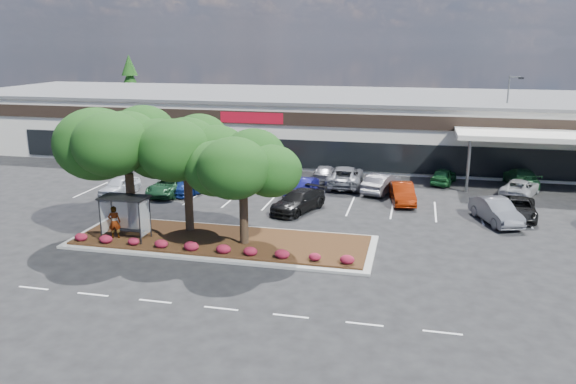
# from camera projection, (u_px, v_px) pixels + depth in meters

# --- Properties ---
(ground) EXTENTS (160.00, 160.00, 0.00)m
(ground) POSITION_uv_depth(u_px,v_px,m) (233.00, 272.00, 29.05)
(ground) COLOR black
(ground) RESTS_ON ground
(retail_store) EXTENTS (80.40, 25.20, 6.25)m
(retail_store) POSITION_uv_depth(u_px,v_px,m) (333.00, 123.00, 60.14)
(retail_store) COLOR silver
(retail_store) RESTS_ON ground
(landscape_island) EXTENTS (18.00, 6.00, 0.26)m
(landscape_island) POSITION_uv_depth(u_px,v_px,m) (222.00, 241.00, 33.22)
(landscape_island) COLOR #9B9A96
(landscape_island) RESTS_ON ground
(lane_markings) EXTENTS (33.12, 20.06, 0.01)m
(lane_markings) POSITION_uv_depth(u_px,v_px,m) (278.00, 214.00, 38.89)
(lane_markings) COLOR silver
(lane_markings) RESTS_ON ground
(shrub_row) EXTENTS (17.00, 0.80, 0.50)m
(shrub_row) POSITION_uv_depth(u_px,v_px,m) (209.00, 247.00, 31.14)
(shrub_row) COLOR maroon
(shrub_row) RESTS_ON landscape_island
(bus_shelter) EXTENTS (2.75, 1.55, 2.59)m
(bus_shelter) POSITION_uv_depth(u_px,v_px,m) (126.00, 205.00, 32.86)
(bus_shelter) COLOR black
(bus_shelter) RESTS_ON landscape_island
(island_tree_west) EXTENTS (7.20, 7.20, 7.89)m
(island_tree_west) POSITION_uv_depth(u_px,v_px,m) (129.00, 167.00, 33.94)
(island_tree_west) COLOR #11360F
(island_tree_west) RESTS_ON landscape_island
(island_tree_mid) EXTENTS (6.60, 6.60, 7.32)m
(island_tree_mid) POSITION_uv_depth(u_px,v_px,m) (187.00, 172.00, 33.91)
(island_tree_mid) COLOR #11360F
(island_tree_mid) RESTS_ON landscape_island
(island_tree_east) EXTENTS (5.80, 5.80, 6.50)m
(island_tree_east) POSITION_uv_depth(u_px,v_px,m) (243.00, 189.00, 31.73)
(island_tree_east) COLOR #11360F
(island_tree_east) RESTS_ON landscape_island
(conifer_north_west) EXTENTS (4.40, 4.40, 10.00)m
(conifer_north_west) POSITION_uv_depth(u_px,v_px,m) (131.00, 91.00, 77.57)
(conifer_north_west) COLOR #11360F
(conifer_north_west) RESTS_ON ground
(person_waiting) EXTENTS (0.82, 0.66, 1.97)m
(person_waiting) POSITION_uv_depth(u_px,v_px,m) (114.00, 222.00, 33.16)
(person_waiting) COLOR #594C47
(person_waiting) RESTS_ON landscape_island
(light_pole) EXTENTS (1.39, 0.85, 8.69)m
(light_pole) POSITION_uv_depth(u_px,v_px,m) (506.00, 130.00, 50.74)
(light_pole) COLOR #9B9A96
(light_pole) RESTS_ON ground
(car_0) EXTENTS (2.04, 4.17, 1.37)m
(car_0) POSITION_uv_depth(u_px,v_px,m) (120.00, 186.00, 43.76)
(car_0) COLOR silver
(car_0) RESTS_ON ground
(car_1) EXTENTS (2.54, 5.09, 1.39)m
(car_1) POSITION_uv_depth(u_px,v_px,m) (170.00, 185.00, 43.86)
(car_1) COLOR #194124
(car_1) RESTS_ON ground
(car_2) EXTENTS (3.71, 5.62, 1.51)m
(car_2) POSITION_uv_depth(u_px,v_px,m) (195.00, 183.00, 44.47)
(car_2) COLOR navy
(car_2) RESTS_ON ground
(car_3) EXTENTS (3.76, 5.48, 1.47)m
(car_3) POSITION_uv_depth(u_px,v_px,m) (298.00, 201.00, 39.38)
(car_3) COLOR black
(car_3) RESTS_ON ground
(car_4) EXTENTS (1.93, 4.71, 1.52)m
(car_4) POSITION_uv_depth(u_px,v_px,m) (302.00, 189.00, 42.51)
(car_4) COLOR navy
(car_4) RESTS_ON ground
(car_6) EXTENTS (2.24, 4.65, 1.47)m
(car_6) POSITION_uv_depth(u_px,v_px,m) (402.00, 193.00, 41.44)
(car_6) COLOR maroon
(car_6) RESTS_ON ground
(car_7) EXTENTS (3.25, 5.09, 1.59)m
(car_7) POSITION_uv_depth(u_px,v_px,m) (496.00, 211.00, 36.89)
(car_7) COLOR #57595E
(car_7) RESTS_ON ground
(car_8) EXTENTS (2.74, 5.03, 1.34)m
(car_8) POSITION_uv_depth(u_px,v_px,m) (519.00, 208.00, 37.91)
(car_8) COLOR black
(car_8) RESTS_ON ground
(car_9) EXTENTS (2.99, 4.72, 1.47)m
(car_9) POSITION_uv_depth(u_px,v_px,m) (210.00, 164.00, 51.31)
(car_9) COLOR white
(car_9) RESTS_ON ground
(car_10) EXTENTS (1.52, 4.23, 1.39)m
(car_10) POSITION_uv_depth(u_px,v_px,m) (193.00, 164.00, 51.49)
(car_10) COLOR #194E20
(car_10) RESTS_ON ground
(car_11) EXTENTS (2.98, 4.50, 1.42)m
(car_11) POSITION_uv_depth(u_px,v_px,m) (260.00, 177.00, 46.58)
(car_11) COLOR maroon
(car_11) RESTS_ON ground
(car_12) EXTENTS (2.18, 4.77, 1.35)m
(car_12) POSITION_uv_depth(u_px,v_px,m) (325.00, 173.00, 47.97)
(car_12) COLOR #5A5B62
(car_12) RESTS_ON ground
(car_13) EXTENTS (3.01, 6.13, 1.68)m
(car_13) POSITION_uv_depth(u_px,v_px,m) (345.00, 176.00, 46.26)
(car_13) COLOR slate
(car_13) RESTS_ON ground
(car_14) EXTENTS (2.98, 4.96, 1.54)m
(car_14) POSITION_uv_depth(u_px,v_px,m) (381.00, 183.00, 44.26)
(car_14) COLOR #5A5860
(car_14) RESTS_ON ground
(car_15) EXTENTS (2.52, 4.23, 1.35)m
(car_15) POSITION_uv_depth(u_px,v_px,m) (444.00, 176.00, 47.02)
(car_15) COLOR #195728
(car_15) RESTS_ON ground
(car_16) EXTENTS (3.80, 5.30, 1.34)m
(car_16) POSITION_uv_depth(u_px,v_px,m) (520.00, 188.00, 43.23)
(car_16) COLOR silver
(car_16) RESTS_ON ground
(car_17) EXTENTS (2.63, 5.44, 1.53)m
(car_17) POSITION_uv_depth(u_px,v_px,m) (520.00, 177.00, 46.22)
(car_17) COLOR #1E522E
(car_17) RESTS_ON ground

